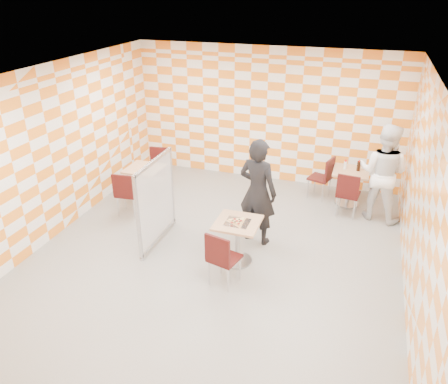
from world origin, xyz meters
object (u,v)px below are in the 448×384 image
at_px(man_dark, 258,192).
at_px(sport_bottle, 345,165).
at_px(chair_main_front, 221,256).
at_px(chair_second_front, 348,192).
at_px(chair_second_side, 324,175).
at_px(chair_empty_near, 126,191).
at_px(partition, 156,201).
at_px(soda_bottle, 359,166).
at_px(second_table, 350,181).
at_px(empty_table, 145,179).
at_px(man_white, 383,173).
at_px(main_table, 237,235).
at_px(chair_empty_far, 158,165).

bearing_deg(man_dark, sport_bottle, -109.17).
xyz_separation_m(chair_main_front, chair_second_front, (1.62, 2.83, 0.00)).
distance_m(chair_second_side, sport_bottle, 0.49).
height_order(chair_empty_near, partition, partition).
distance_m(sport_bottle, soda_bottle, 0.26).
relative_size(second_table, man_dark, 0.39).
relative_size(empty_table, chair_second_front, 0.81).
height_order(empty_table, chair_second_side, chair_second_side).
relative_size(partition, man_white, 0.81).
xyz_separation_m(main_table, man_white, (2.16, 2.31, 0.44)).
height_order(second_table, sport_bottle, sport_bottle).
xyz_separation_m(chair_empty_far, man_white, (4.65, 0.12, 0.41)).
bearing_deg(man_white, main_table, 64.20).
relative_size(partition, sport_bottle, 7.75).
bearing_deg(man_white, chair_empty_far, 18.72).
xyz_separation_m(empty_table, chair_second_side, (3.52, 1.28, 0.04)).
distance_m(chair_empty_near, man_white, 4.91).
bearing_deg(chair_second_side, main_table, -110.66).
bearing_deg(sport_bottle, second_table, -22.47).
distance_m(second_table, chair_second_front, 0.58).
bearing_deg(man_dark, partition, 33.22).
distance_m(empty_table, partition, 1.67).
bearing_deg(chair_second_front, man_dark, -136.40).
distance_m(empty_table, soda_bottle, 4.37).
height_order(partition, man_dark, man_dark).
bearing_deg(chair_main_front, partition, 149.48).
relative_size(chair_main_front, chair_empty_near, 1.00).
distance_m(chair_empty_far, partition, 2.25).
bearing_deg(man_dark, main_table, 94.25).
distance_m(chair_second_side, partition, 3.69).
height_order(chair_second_side, partition, partition).
relative_size(chair_main_front, chair_second_side, 1.00).
xyz_separation_m(chair_second_side, man_white, (1.10, -0.49, 0.41)).
bearing_deg(chair_empty_far, empty_table, -88.38).
xyz_separation_m(empty_table, soda_bottle, (4.18, 1.23, 0.34)).
relative_size(second_table, chair_second_side, 0.81).
distance_m(main_table, soda_bottle, 3.26).
distance_m(man_white, sport_bottle, 0.85).
height_order(chair_second_front, man_white, man_white).
height_order(main_table, soda_bottle, soda_bottle).
relative_size(chair_main_front, chair_empty_far, 1.00).
bearing_deg(chair_second_front, soda_bottle, 78.17).
bearing_deg(second_table, man_dark, -126.51).
xyz_separation_m(partition, sport_bottle, (2.97, 2.59, 0.05)).
bearing_deg(chair_main_front, man_white, 53.80).
xyz_separation_m(man_dark, man_white, (2.03, 1.56, -0.00)).
xyz_separation_m(second_table, man_dark, (-1.45, -1.96, 0.44)).
height_order(chair_second_side, soda_bottle, soda_bottle).
xyz_separation_m(second_table, chair_main_front, (-1.62, -3.41, 0.04)).
relative_size(chair_second_front, partition, 0.60).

